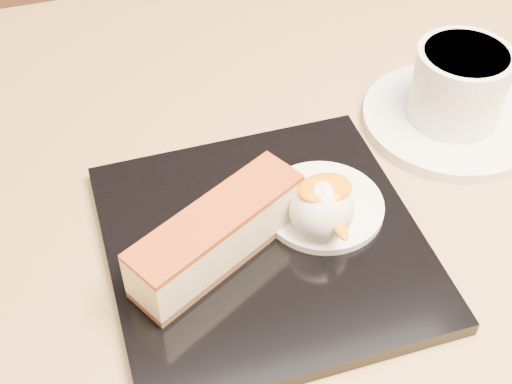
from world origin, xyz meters
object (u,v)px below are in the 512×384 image
object	(u,v)px
saucer	(450,119)
dessert_plate	(264,244)
table	(315,358)
coffee_cup	(461,83)
ice_cream_scoop	(322,209)
cheesecake	(218,235)

from	to	relation	value
saucer	dessert_plate	bearing A→B (deg)	-156.08
table	coffee_cup	world-z (taller)	coffee_cup
ice_cream_scoop	dessert_plate	bearing A→B (deg)	172.87
cheesecake	ice_cream_scoop	xyz separation A→B (m)	(0.08, -0.00, 0.00)
cheesecake	coffee_cup	world-z (taller)	coffee_cup
table	saucer	size ratio (longest dim) A/B	5.33
saucer	coffee_cup	world-z (taller)	coffee_cup
dessert_plate	coffee_cup	size ratio (longest dim) A/B	2.18
saucer	ice_cream_scoop	bearing A→B (deg)	-149.46
ice_cream_scoop	coffee_cup	bearing A→B (deg)	30.45
table	coffee_cup	xyz separation A→B (m)	(0.15, 0.10, 0.20)
dessert_plate	ice_cream_scoop	bearing A→B (deg)	-7.13
dessert_plate	ice_cream_scoop	distance (m)	0.05
dessert_plate	saucer	xyz separation A→B (m)	(0.20, 0.09, -0.00)
saucer	cheesecake	bearing A→B (deg)	-158.31
dessert_plate	coffee_cup	world-z (taller)	coffee_cup
dessert_plate	coffee_cup	bearing A→B (deg)	23.90
table	ice_cream_scoop	size ratio (longest dim) A/B	17.52
coffee_cup	dessert_plate	bearing A→B (deg)	-177.73
cheesecake	coffee_cup	bearing A→B (deg)	-6.80
cheesecake	saucer	bearing A→B (deg)	-6.80
table	cheesecake	bearing A→B (deg)	176.66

